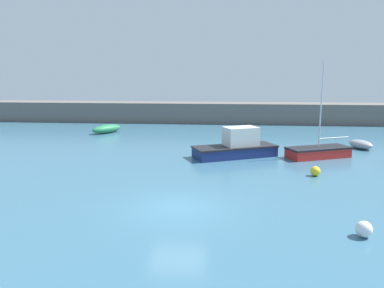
% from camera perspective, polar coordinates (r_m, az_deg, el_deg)
% --- Properties ---
extents(ground_plane, '(120.00, 120.00, 0.20)m').
position_cam_1_polar(ground_plane, '(16.62, -2.20, -9.93)').
color(ground_plane, '#38667F').
extents(harbor_breakwater, '(57.68, 3.52, 2.33)m').
position_cam_1_polar(harbor_breakwater, '(44.63, 2.59, 4.82)').
color(harbor_breakwater, '#66605B').
rests_on(harbor_breakwater, ground_plane).
extents(fishing_dinghy_green, '(1.96, 2.44, 0.67)m').
position_cam_1_polar(fishing_dinghy_green, '(31.80, 24.32, -0.05)').
color(fishing_dinghy_green, gray).
rests_on(fishing_dinghy_green, ground_plane).
extents(sailboat_tall_mast, '(4.74, 3.28, 6.57)m').
position_cam_1_polar(sailboat_tall_mast, '(27.38, 18.67, -1.12)').
color(sailboat_tall_mast, red).
rests_on(sailboat_tall_mast, ground_plane).
extents(rowboat_white_midwater, '(2.80, 3.43, 0.83)m').
position_cam_1_polar(rowboat_white_midwater, '(37.51, -12.85, 2.27)').
color(rowboat_white_midwater, '#287A4C').
rests_on(rowboat_white_midwater, ground_plane).
extents(motorboat_with_cabin, '(6.15, 4.32, 2.08)m').
position_cam_1_polar(motorboat_with_cabin, '(26.32, 6.85, -0.37)').
color(motorboat_with_cabin, navy).
rests_on(motorboat_with_cabin, ground_plane).
extents(mooring_buoy_yellow, '(0.56, 0.56, 0.56)m').
position_cam_1_polar(mooring_buoy_yellow, '(22.46, 18.29, -3.95)').
color(mooring_buoy_yellow, yellow).
rests_on(mooring_buoy_yellow, ground_plane).
extents(mooring_buoy_white, '(0.59, 0.59, 0.59)m').
position_cam_1_polar(mooring_buoy_white, '(14.98, 24.73, -11.70)').
color(mooring_buoy_white, white).
rests_on(mooring_buoy_white, ground_plane).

